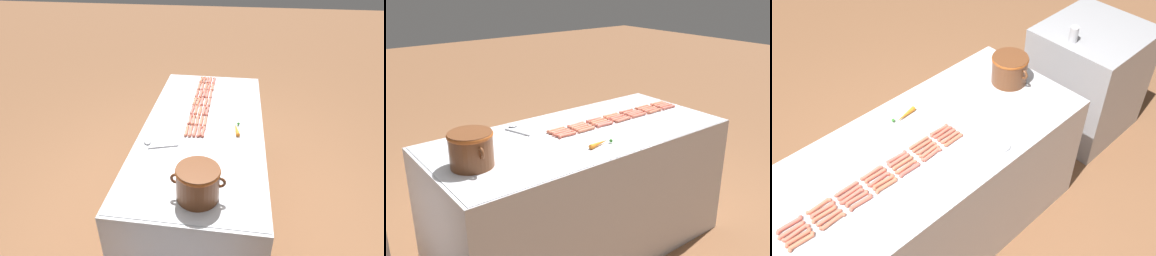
{
  "view_description": "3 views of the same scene",
  "coord_description": "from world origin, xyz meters",
  "views": [
    {
      "loc": [
        -0.21,
        2.14,
        2.2
      ],
      "look_at": [
        0.07,
        0.17,
        0.99
      ],
      "focal_mm": 29.67,
      "sensor_mm": 36.0,
      "label": 1
    },
    {
      "loc": [
        -2.12,
        1.65,
        1.94
      ],
      "look_at": [
        0.08,
        -0.05,
        0.92
      ],
      "focal_mm": 39.77,
      "sensor_mm": 36.0,
      "label": 2
    },
    {
      "loc": [
        1.52,
        -1.16,
        2.79
      ],
      "look_at": [
        0.12,
        0.2,
        0.97
      ],
      "focal_mm": 41.57,
      "sensor_mm": 36.0,
      "label": 3
    }
  ],
  "objects": [
    {
      "name": "hot_dog_13",
      "position": [
        0.02,
        0.11,
        0.93
      ],
      "size": [
        0.03,
        0.15,
        0.02
      ],
      "color": "#CD6350",
      "rests_on": "griddle_counter"
    },
    {
      "name": "hot_dog_2",
      "position": [
        -0.01,
        -0.55,
        0.93
      ],
      "size": [
        0.02,
        0.15,
        0.02
      ],
      "color": "#D16A55",
      "rests_on": "griddle_counter"
    },
    {
      "name": "hot_dog_6",
      "position": [
        -0.01,
        0.11,
        0.93
      ],
      "size": [
        0.03,
        0.15,
        0.02
      ],
      "color": "#D66550",
      "rests_on": "griddle_counter"
    },
    {
      "name": "soda_can",
      "position": [
        0.0,
        1.46,
        1.04
      ],
      "size": [
        0.07,
        0.07,
        0.13
      ],
      "color": "#BCBCC1",
      "rests_on": "back_cabinet"
    },
    {
      "name": "serving_spoon",
      "position": [
        0.33,
        0.31,
        0.93
      ],
      "size": [
        0.27,
        0.12,
        0.02
      ],
      "color": "#B7B7BC",
      "rests_on": "griddle_counter"
    },
    {
      "name": "hot_dog_9",
      "position": [
        0.02,
        -0.55,
        0.93
      ],
      "size": [
        0.03,
        0.15,
        0.02
      ],
      "color": "#D26552",
      "rests_on": "griddle_counter"
    },
    {
      "name": "hot_dog_33",
      "position": [
        0.11,
        -0.06,
        0.93
      ],
      "size": [
        0.03,
        0.15,
        0.02
      ],
      "color": "#D66A56",
      "rests_on": "griddle_counter"
    },
    {
      "name": "hot_dog_12",
      "position": [
        0.02,
        -0.05,
        0.93
      ],
      "size": [
        0.02,
        0.15,
        0.02
      ],
      "color": "#D1684D",
      "rests_on": "griddle_counter"
    },
    {
      "name": "hot_dog_24",
      "position": [
        0.09,
        -0.38,
        0.93
      ],
      "size": [
        0.03,
        0.15,
        0.02
      ],
      "color": "#D66D4F",
      "rests_on": "griddle_counter"
    },
    {
      "name": "hot_dog_16",
      "position": [
        0.05,
        -0.56,
        0.93
      ],
      "size": [
        0.03,
        0.15,
        0.02
      ],
      "color": "#C96755",
      "rests_on": "griddle_counter"
    },
    {
      "name": "hot_dog_15",
      "position": [
        0.05,
        -0.72,
        0.93
      ],
      "size": [
        0.03,
        0.15,
        0.02
      ],
      "color": "#CE6D4F",
      "rests_on": "griddle_counter"
    },
    {
      "name": "hot_dog_3",
      "position": [
        -0.01,
        -0.39,
        0.93
      ],
      "size": [
        0.03,
        0.15,
        0.02
      ],
      "color": "#CD6C55",
      "rests_on": "griddle_counter"
    },
    {
      "name": "hot_dog_32",
      "position": [
        0.12,
        -0.22,
        0.93
      ],
      "size": [
        0.03,
        0.15,
        0.02
      ],
      "color": "#CD6354",
      "rests_on": "griddle_counter"
    },
    {
      "name": "hot_dog_0",
      "position": [
        -0.01,
        -0.88,
        0.93
      ],
      "size": [
        0.03,
        0.15,
        0.02
      ],
      "color": "#CE6453",
      "rests_on": "griddle_counter"
    },
    {
      "name": "hot_dog_31",
      "position": [
        0.12,
        -0.38,
        0.93
      ],
      "size": [
        0.03,
        0.15,
        0.02
      ],
      "color": "#CA6F4E",
      "rests_on": "griddle_counter"
    },
    {
      "name": "hot_dog_22",
      "position": [
        0.09,
        -0.72,
        0.93
      ],
      "size": [
        0.03,
        0.15,
        0.02
      ],
      "color": "#D76C55",
      "rests_on": "griddle_counter"
    },
    {
      "name": "hot_dog_34",
      "position": [
        0.11,
        0.12,
        0.93
      ],
      "size": [
        0.03,
        0.15,
        0.02
      ],
      "color": "#D46E4F",
      "rests_on": "griddle_counter"
    },
    {
      "name": "griddle_counter",
      "position": [
        0.0,
        0.0,
        0.46
      ],
      "size": [
        0.93,
        2.06,
        0.92
      ],
      "color": "#BCBCC1",
      "rests_on": "ground_plane"
    },
    {
      "name": "hot_dog_25",
      "position": [
        0.09,
        -0.22,
        0.93
      ],
      "size": [
        0.03,
        0.15,
        0.02
      ],
      "color": "#D76F52",
      "rests_on": "griddle_counter"
    },
    {
      "name": "hot_dog_17",
      "position": [
        0.05,
        -0.39,
        0.93
      ],
      "size": [
        0.03,
        0.15,
        0.02
      ],
      "color": "#D86554",
      "rests_on": "griddle_counter"
    },
    {
      "name": "carrot",
      "position": [
        -0.26,
        0.04,
        0.93
      ],
      "size": [
        0.06,
        0.18,
        0.03
      ],
      "color": "orange",
      "rests_on": "griddle_counter"
    },
    {
      "name": "hot_dog_28",
      "position": [
        0.12,
        -0.89,
        0.93
      ],
      "size": [
        0.03,
        0.15,
        0.02
      ],
      "color": "#D47251",
      "rests_on": "griddle_counter"
    },
    {
      "name": "hot_dog_27",
      "position": [
        0.08,
        0.12,
        0.93
      ],
      "size": [
        0.03,
        0.15,
        0.02
      ],
      "color": "#D06E56",
      "rests_on": "griddle_counter"
    },
    {
      "name": "hot_dog_30",
      "position": [
        0.12,
        -0.55,
        0.93
      ],
      "size": [
        0.03,
        0.15,
        0.02
      ],
      "color": "#D06450",
      "rests_on": "griddle_counter"
    },
    {
      "name": "hot_dog_18",
      "position": [
        0.05,
        -0.22,
        0.93
      ],
      "size": [
        0.02,
        0.15,
        0.02
      ],
      "color": "#D27252",
      "rests_on": "griddle_counter"
    },
    {
      "name": "hot_dog_29",
      "position": [
        0.12,
        -0.72,
        0.93
      ],
      "size": [
        0.03,
        0.15,
        0.02
      ],
      "color": "#CA6D50",
      "rests_on": "griddle_counter"
    },
    {
      "name": "hot_dog_7",
      "position": [
        0.02,
        -0.89,
        0.93
      ],
      "size": [
        0.03,
        0.15,
        0.02
      ],
      "color": "#D66953",
      "rests_on": "griddle_counter"
    },
    {
      "name": "hot_dog_26",
      "position": [
        0.08,
        -0.05,
        0.93
      ],
      "size": [
        0.03,
        0.15,
        0.02
      ],
      "color": "#CF7156",
      "rests_on": "griddle_counter"
    },
    {
      "name": "bean_pot",
      "position": [
        -0.05,
        0.8,
        1.03
      ],
      "size": [
        0.31,
        0.25,
        0.2
      ],
      "color": "brown",
      "rests_on": "griddle_counter"
    },
    {
      "name": "hot_dog_20",
      "position": [
        0.05,
        0.12,
        0.93
      ],
      "size": [
        0.03,
        0.15,
        0.02
      ],
      "color": "#CB6550",
      "rests_on": "griddle_counter"
    },
    {
      "name": "hot_dog_8",
      "position": [
        0.02,
        -0.72,
        0.93
      ],
      "size": [
        0.03,
        0.15,
        0.02
      ],
      "color": "#D56954",
      "rests_on": "griddle_counter"
    },
    {
      "name": "hot_dog_1",
      "position": [
        -0.01,
        -0.72,
        0.93
      ],
      "size": [
        0.03,
        0.15,
        0.02
      ],
      "color": "#D07052",
      "rests_on": "griddle_counter"
    },
    {
      "name": "hot_dog_21",
      "position": [
        0.08,
        -0.89,
        0.93
      ],
      "size": [
        0.03,
        0.15,
        0.02
      ],
      "color": "#CA664C",
      "rests_on": "griddle_counter"
    },
    {
      "name": "hot_dog_4",
      "position": [
        -0.01,
        -0.22,
        0.93
      ],
      "size": [
        0.03,
        0.15,
        0.02
      ],
      "color": "#CD6555",
      "rests_on": "griddle_counter"
    },
    {
      "name": "hot_dog_11",
      "position": [
        0.02,
        -0.22,
        0.93
      ],
      "size": [
        0.02,
        0.15,
        0.02
      ],
      "color": "#C96856",
      "rests_on": "griddle_counter"
    },
    {
      "name": "back_cabinet",
      "position": [
        0.03,
        1.75,
        0.49
      ],
      "size": [
        0.78,
        0.81,
        0.98
      ],
      "primitive_type": "cube",
      "color": "#A0A0A4",
      "rests_on": "ground_plane"
    },
    {
      "name": "hot_dog_19",
      "position": [
        0.05,
        -0.05,
        0.93
      ],
      "size": [
        0.03,
        0.15,
        0.02
      ],
      "color": "#CD6D54",
      "rests_on": "griddle_counter"
    },
    {
      "name": "hot_dog_23",
      "position": [
        0.08,
        -0.55,
        0.93
      ],
      "size": [
        0.03,
        0.15,
        0.02
      ],
      "color": "#CA6751",
      "rests_on": "griddle_counter"
    },
    {
      "name": "hot_dog_10",
      "position": [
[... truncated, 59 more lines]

